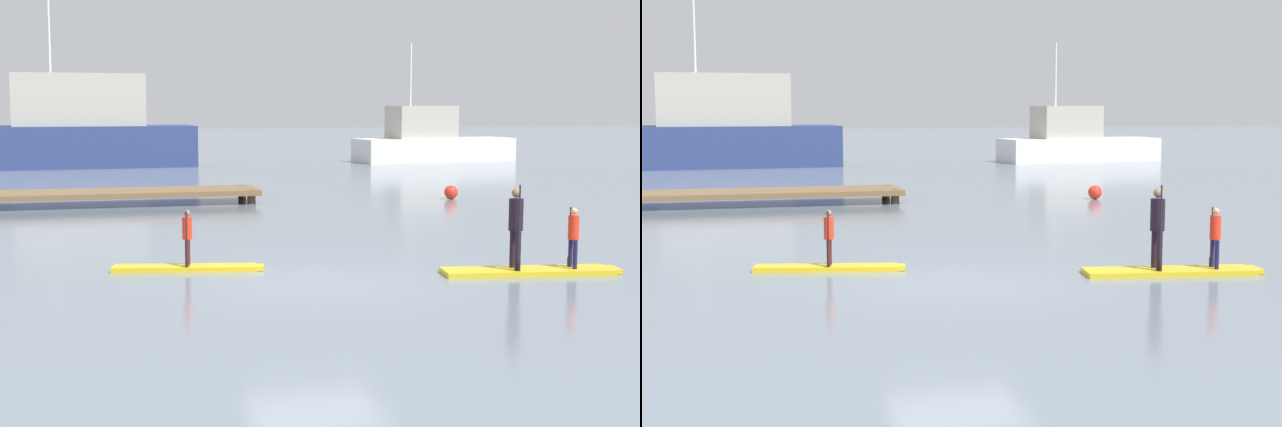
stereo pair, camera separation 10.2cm
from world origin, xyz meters
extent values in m
plane|color=slate|center=(0.00, 0.00, 0.00)|extent=(240.00, 240.00, 0.00)
cube|color=gold|center=(-2.18, 2.01, 0.05)|extent=(2.88, 1.11, 0.10)
cube|color=gold|center=(-0.75, 1.71, 0.05)|extent=(0.31, 0.42, 0.09)
cylinder|color=#4C1419|center=(-2.09, 2.11, 0.37)|extent=(0.08, 0.08, 0.53)
cylinder|color=#4C1419|center=(-2.14, 1.88, 0.37)|extent=(0.08, 0.08, 0.53)
cylinder|color=red|center=(-2.11, 2.00, 0.85)|extent=(0.23, 0.23, 0.44)
sphere|color=#8C664C|center=(-2.11, 2.00, 1.15)|extent=(0.13, 0.13, 0.13)
cylinder|color=black|center=(-2.15, 1.83, 0.66)|extent=(0.03, 0.03, 1.11)
cube|color=black|center=(-2.15, 1.83, 0.19)|extent=(0.06, 0.14, 0.18)
cube|color=gold|center=(4.26, -0.08, 0.05)|extent=(3.42, 1.29, 0.10)
cube|color=gold|center=(5.95, -0.34, 0.05)|extent=(0.32, 0.58, 0.09)
cylinder|color=black|center=(4.03, 0.12, 0.48)|extent=(0.11, 0.11, 0.75)
cylinder|color=black|center=(3.98, -0.21, 0.48)|extent=(0.11, 0.11, 0.75)
cylinder|color=black|center=(4.01, -0.04, 1.17)|extent=(0.32, 0.32, 0.62)
sphere|color=#8C664C|center=(4.01, -0.04, 1.59)|extent=(0.18, 0.18, 0.18)
cylinder|color=black|center=(3.98, -0.25, 0.93)|extent=(0.03, 0.03, 1.66)
cube|color=black|center=(3.98, -0.25, 0.19)|extent=(0.05, 0.14, 0.18)
cylinder|color=#19194C|center=(5.18, -0.10, 0.38)|extent=(0.09, 0.09, 0.57)
cylinder|color=#19194C|center=(5.14, -0.34, 0.38)|extent=(0.09, 0.09, 0.57)
cylinder|color=red|center=(5.16, -0.22, 0.90)|extent=(0.24, 0.24, 0.47)
sphere|color=tan|center=(5.16, -0.22, 1.22)|extent=(0.14, 0.14, 0.14)
cylinder|color=black|center=(5.19, -0.05, 0.69)|extent=(0.03, 0.03, 1.18)
cube|color=black|center=(5.19, -0.05, 0.19)|extent=(0.05, 0.14, 0.18)
cube|color=navy|center=(-5.64, 35.12, 1.10)|extent=(15.81, 5.08, 2.20)
cube|color=#B2AD9E|center=(-3.86, 35.19, 3.57)|extent=(6.95, 3.58, 2.76)
cylinder|color=silver|center=(-5.22, 35.13, 8.01)|extent=(0.12, 0.12, 6.12)
cube|color=silver|center=(16.40, 34.96, 0.68)|extent=(9.69, 3.87, 1.36)
cube|color=#B2AD9E|center=(15.55, 34.86, 2.31)|extent=(3.89, 2.68, 1.89)
cylinder|color=silver|center=(14.82, 34.78, 5.05)|extent=(0.12, 0.12, 3.60)
cube|color=brown|center=(-4.05, 15.04, 0.38)|extent=(11.69, 2.35, 0.18)
cylinder|color=#473828|center=(1.49, 14.16, 0.24)|extent=(0.28, 0.28, 0.47)
cylinder|color=#473828|center=(1.49, 15.91, 0.24)|extent=(0.28, 0.28, 0.47)
sphere|color=red|center=(8.58, 13.90, 0.24)|extent=(0.49, 0.49, 0.49)
camera|label=1|loc=(-4.30, -16.39, 3.27)|focal=52.34mm
camera|label=2|loc=(-4.20, -16.41, 3.27)|focal=52.34mm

